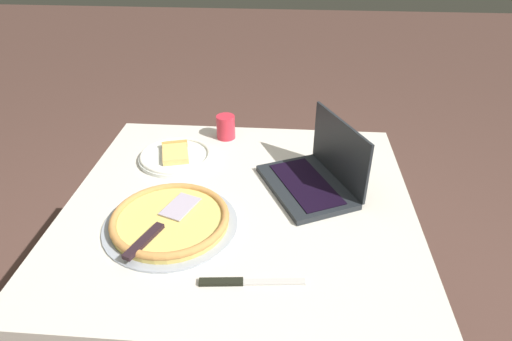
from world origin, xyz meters
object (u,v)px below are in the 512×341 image
object	(u,v)px
pizza_tray	(170,220)
table_knife	(241,282)
dining_table	(240,221)
pizza_plate	(176,156)
drink_cup	(226,127)
laptop	(317,174)

from	to	relation	value
pizza_tray	table_knife	distance (m)	0.29
dining_table	pizza_plate	bearing A→B (deg)	136.87
table_knife	drink_cup	size ratio (longest dim) A/B	2.85
pizza_plate	pizza_tray	xyz separation A→B (m)	(0.07, -0.35, 0.00)
pizza_tray	dining_table	bearing A→B (deg)	34.11
laptop	table_knife	bearing A→B (deg)	-114.28
laptop	table_knife	size ratio (longest dim) A/B	1.49
pizza_plate	table_knife	size ratio (longest dim) A/B	1.00
laptop	dining_table	bearing A→B (deg)	-155.94
laptop	pizza_plate	bearing A→B (deg)	164.67
dining_table	table_knife	distance (m)	0.33
dining_table	pizza_plate	world-z (taller)	pizza_plate
pizza_tray	pizza_plate	bearing A→B (deg)	101.15
dining_table	pizza_tray	size ratio (longest dim) A/B	2.76
laptop	table_knife	world-z (taller)	laptop
pizza_tray	table_knife	bearing A→B (deg)	-42.22
dining_table	laptop	size ratio (longest dim) A/B	2.73
drink_cup	laptop	bearing A→B (deg)	-42.91
drink_cup	table_knife	bearing A→B (deg)	-79.39
dining_table	table_knife	world-z (taller)	table_knife
laptop	drink_cup	distance (m)	0.44
pizza_plate	table_knife	xyz separation A→B (m)	(0.29, -0.55, -0.01)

